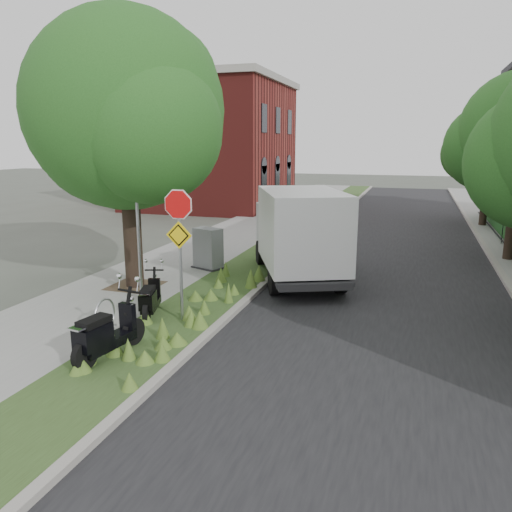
{
  "coord_description": "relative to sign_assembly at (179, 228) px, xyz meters",
  "views": [
    {
      "loc": [
        3.69,
        -9.53,
        4.23
      ],
      "look_at": [
        -0.24,
        2.7,
        1.3
      ],
      "focal_mm": 35.0,
      "sensor_mm": 36.0,
      "label": 1
    }
  ],
  "objects": [
    {
      "name": "ground",
      "position": [
        1.4,
        -0.58,
        -2.33
      ],
      "size": [
        120.0,
        120.0,
        0.0
      ],
      "primitive_type": "plane",
      "color": "#4C5147",
      "rests_on": "ground"
    },
    {
      "name": "sidewalk_near",
      "position": [
        -2.85,
        9.42,
        -2.27
      ],
      "size": [
        3.5,
        60.0,
        0.12
      ],
      "primitive_type": "cube",
      "color": "gray",
      "rests_on": "ground"
    },
    {
      "name": "verge",
      "position": [
        -0.1,
        9.42,
        -2.27
      ],
      "size": [
        2.0,
        60.0,
        0.12
      ],
      "primitive_type": "cube",
      "color": "#32481F",
      "rests_on": "ground"
    },
    {
      "name": "kerb_near",
      "position": [
        0.9,
        9.42,
        -2.26
      ],
      "size": [
        0.2,
        60.0,
        0.13
      ],
      "primitive_type": "cube",
      "color": "#9E9991",
      "rests_on": "ground"
    },
    {
      "name": "road",
      "position": [
        4.4,
        9.42,
        -2.32
      ],
      "size": [
        7.0,
        60.0,
        0.01
      ],
      "primitive_type": "cube",
      "color": "black",
      "rests_on": "ground"
    },
    {
      "name": "kerb_far",
      "position": [
        7.9,
        9.42,
        -2.26
      ],
      "size": [
        0.2,
        60.0,
        0.13
      ],
      "primitive_type": "cube",
      "color": "#9E9991",
      "rests_on": "ground"
    },
    {
      "name": "street_tree_main",
      "position": [
        -2.68,
        2.28,
        2.48
      ],
      "size": [
        6.21,
        5.54,
        7.66
      ],
      "color": "black",
      "rests_on": "ground"
    },
    {
      "name": "bare_post",
      "position": [
        -1.8,
        1.22,
        -0.21
      ],
      "size": [
        0.08,
        0.08,
        4.0
      ],
      "color": "#A5A8AD",
      "rests_on": "ground"
    },
    {
      "name": "bike_hoop",
      "position": [
        -1.3,
        -1.18,
        -1.83
      ],
      "size": [
        0.06,
        0.78,
        0.77
      ],
      "color": "#A5A8AD",
      "rests_on": "ground"
    },
    {
      "name": "sign_assembly",
      "position": [
        0.0,
        0.0,
        0.0
      ],
      "size": [
        0.94,
        0.08,
        3.22
      ],
      "color": "#A5A8AD",
      "rests_on": "ground"
    },
    {
      "name": "brick_building",
      "position": [
        -8.1,
        21.42,
        1.88
      ],
      "size": [
        9.4,
        10.4,
        8.3
      ],
      "color": "maroon",
      "rests_on": "ground"
    },
    {
      "name": "far_tree_c",
      "position": [
        8.34,
        17.46,
        1.63
      ],
      "size": [
        4.37,
        3.89,
        5.93
      ],
      "color": "black",
      "rests_on": "ground"
    },
    {
      "name": "scooter_near",
      "position": [
        -0.85,
        -0.0,
        -1.84
      ],
      "size": [
        0.65,
        1.56,
        0.76
      ],
      "color": "black",
      "rests_on": "ground"
    },
    {
      "name": "scooter_far",
      "position": [
        -0.46,
        -2.48,
        -1.76
      ],
      "size": [
        0.6,
        1.9,
        0.91
      ],
      "color": "black",
      "rests_on": "ground"
    },
    {
      "name": "box_truck",
      "position": [
        1.71,
        4.69,
        -0.74
      ],
      "size": [
        4.03,
        5.75,
        2.44
      ],
      "color": "#262628",
      "rests_on": "ground"
    },
    {
      "name": "utility_cabinet",
      "position": [
        -1.4,
        4.86,
        -1.56
      ],
      "size": [
        1.19,
        0.99,
        1.35
      ],
      "color": "#262628",
      "rests_on": "ground"
    }
  ]
}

